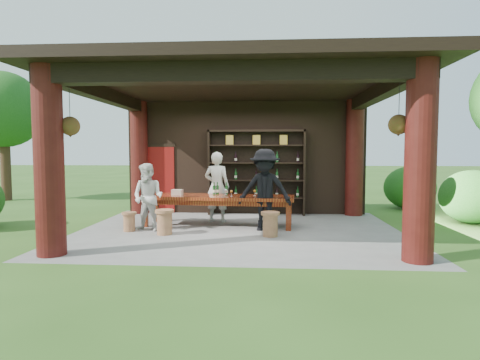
# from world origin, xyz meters

# --- Properties ---
(ground) EXTENTS (90.00, 90.00, 0.00)m
(ground) POSITION_xyz_m (0.00, 0.00, 0.00)
(ground) COLOR #2D5119
(ground) RESTS_ON ground
(pavilion) EXTENTS (7.50, 6.00, 3.60)m
(pavilion) POSITION_xyz_m (-0.01, 0.43, 2.13)
(pavilion) COLOR slate
(pavilion) RESTS_ON ground
(wine_shelf) EXTENTS (2.79, 0.42, 2.46)m
(wine_shelf) POSITION_xyz_m (0.33, 2.45, 1.23)
(wine_shelf) COLOR black
(wine_shelf) RESTS_ON ground
(tasting_table) EXTENTS (3.77, 1.23, 0.75)m
(tasting_table) POSITION_xyz_m (-0.56, 0.60, 0.64)
(tasting_table) COLOR #58150C
(tasting_table) RESTS_ON ground
(stool_near_left) EXTENTS (0.42, 0.42, 0.55)m
(stool_near_left) POSITION_xyz_m (-1.61, -0.53, 0.29)
(stool_near_left) COLOR brown
(stool_near_left) RESTS_ON ground
(stool_near_right) EXTENTS (0.41, 0.41, 0.53)m
(stool_near_right) POSITION_xyz_m (0.72, -0.58, 0.28)
(stool_near_right) COLOR brown
(stool_near_right) RESTS_ON ground
(stool_far_left) EXTENTS (0.33, 0.33, 0.44)m
(stool_far_left) POSITION_xyz_m (-2.51, -0.22, 0.23)
(stool_far_left) COLOR brown
(stool_far_left) RESTS_ON ground
(host) EXTENTS (0.73, 0.54, 1.83)m
(host) POSITION_xyz_m (-0.66, 1.21, 0.91)
(host) COLOR beige
(host) RESTS_ON ground
(guest_woman) EXTENTS (0.88, 0.76, 1.56)m
(guest_woman) POSITION_xyz_m (-2.09, -0.13, 0.78)
(guest_woman) COLOR silver
(guest_woman) RESTS_ON ground
(guest_man) EXTENTS (1.31, 0.86, 1.89)m
(guest_man) POSITION_xyz_m (0.59, 0.10, 0.95)
(guest_man) COLOR black
(guest_man) RESTS_ON ground
(table_bottles) EXTENTS (0.40, 0.16, 0.31)m
(table_bottles) POSITION_xyz_m (-0.56, 0.88, 0.90)
(table_bottles) COLOR #194C1E
(table_bottles) RESTS_ON tasting_table
(table_glasses) EXTENTS (1.03, 0.37, 0.15)m
(table_glasses) POSITION_xyz_m (0.08, 0.59, 0.82)
(table_glasses) COLOR silver
(table_glasses) RESTS_ON tasting_table
(napkin_basket) EXTENTS (0.27, 0.20, 0.14)m
(napkin_basket) POSITION_xyz_m (-1.58, 0.63, 0.82)
(napkin_basket) COLOR #BF6672
(napkin_basket) RESTS_ON tasting_table
(shrubs) EXTENTS (15.70, 9.01, 1.36)m
(shrubs) POSITION_xyz_m (2.54, 0.75, 0.56)
(shrubs) COLOR #194C14
(shrubs) RESTS_ON ground
(trees) EXTENTS (21.60, 11.89, 4.80)m
(trees) POSITION_xyz_m (2.87, 1.54, 3.37)
(trees) COLOR #3F2819
(trees) RESTS_ON ground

